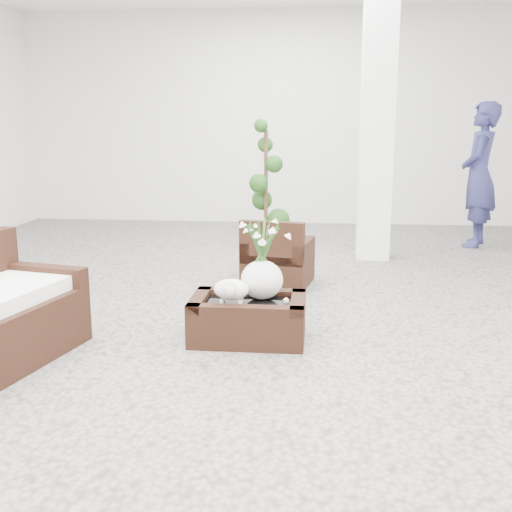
# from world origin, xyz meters

# --- Properties ---
(ground) EXTENTS (11.00, 11.00, 0.00)m
(ground) POSITION_xyz_m (0.00, 0.00, 0.00)
(ground) COLOR gray
(ground) RESTS_ON ground
(column) EXTENTS (0.40, 0.40, 3.50)m
(column) POSITION_xyz_m (1.20, 2.80, 1.75)
(column) COLOR white
(column) RESTS_ON ground
(coffee_table) EXTENTS (0.90, 0.60, 0.31)m
(coffee_table) POSITION_xyz_m (-0.03, -0.40, 0.16)
(coffee_table) COLOR #31190E
(coffee_table) RESTS_ON ground
(sheep_figurine) EXTENTS (0.28, 0.23, 0.21)m
(sheep_figurine) POSITION_xyz_m (-0.15, -0.50, 0.42)
(sheep_figurine) COLOR white
(sheep_figurine) RESTS_ON coffee_table
(planter_narcissus) EXTENTS (0.44, 0.44, 0.80)m
(planter_narcissus) POSITION_xyz_m (0.07, -0.30, 0.71)
(planter_narcissus) COLOR white
(planter_narcissus) RESTS_ON coffee_table
(tealight) EXTENTS (0.04, 0.04, 0.03)m
(tealight) POSITION_xyz_m (0.27, -0.38, 0.33)
(tealight) COLOR white
(tealight) RESTS_ON coffee_table
(armchair) EXTENTS (0.78, 0.76, 0.72)m
(armchair) POSITION_xyz_m (0.09, 1.38, 0.36)
(armchair) COLOR #31190E
(armchair) RESTS_ON ground
(topiary) EXTENTS (0.46, 0.46, 1.71)m
(topiary) POSITION_xyz_m (-0.24, 3.62, 0.85)
(topiary) COLOR #1D3E14
(topiary) RESTS_ON ground
(shopper) EXTENTS (0.69, 0.84, 1.98)m
(shopper) POSITION_xyz_m (2.69, 3.73, 0.99)
(shopper) COLOR navy
(shopper) RESTS_ON ground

